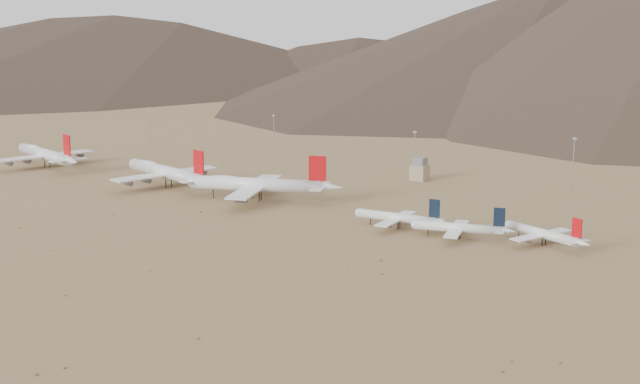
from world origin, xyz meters
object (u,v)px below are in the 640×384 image
Objects in this scene: narrowbody_a at (400,218)px; narrowbody_b at (461,228)px; widebody_centre at (167,172)px; widebody_west at (46,154)px; widebody_east at (258,185)px; control_tower at (420,170)px.

narrowbody_b is at bearing -7.25° from narrowbody_a.
narrowbody_b is at bearing 10.71° from widebody_centre.
widebody_centre reaches higher than widebody_west.
narrowbody_a reaches higher than narrowbody_b.
widebody_east reaches higher than widebody_west.
widebody_east is (56.63, -0.27, 0.06)m from widebody_centre.
control_tower is at bearing 45.03° from widebody_east.
widebody_east is 107.72m from narrowbody_b.
narrowbody_a is at bearing -67.25° from control_tower.
narrowbody_b is at bearing 12.22° from widebody_west.
widebody_centre is 1.82× the size of narrowbody_b.
widebody_east reaches higher than widebody_centre.
widebody_west is 151.09m from widebody_east.
control_tower is (190.51, 81.20, -2.02)m from widebody_west.
narrowbody_a is (230.61, -14.41, -2.90)m from widebody_west.
widebody_centre is 1.74× the size of narrowbody_a.
control_tower is (-67.55, 97.06, 0.98)m from narrowbody_b.
widebody_centre reaches higher than control_tower.
widebody_centre is 1.02× the size of widebody_east.
widebody_east is (151.04, -4.11, 0.26)m from widebody_west.
narrowbody_a is (136.21, -10.57, -3.11)m from widebody_centre.
control_tower is (96.11, 85.04, -2.22)m from widebody_centre.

